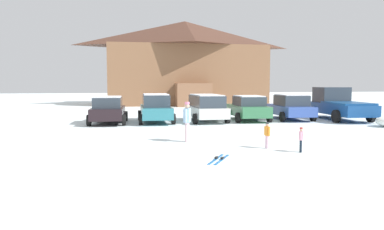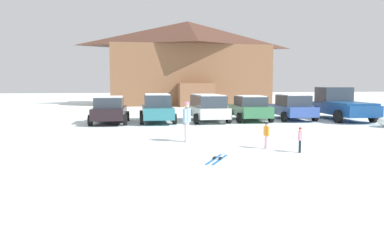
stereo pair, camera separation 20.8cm
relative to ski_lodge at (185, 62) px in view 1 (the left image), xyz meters
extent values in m
plane|color=white|center=(-3.95, -33.02, -4.81)|extent=(160.00, 160.00, 0.00)
cube|color=brown|center=(0.00, 0.05, -1.53)|extent=(17.47, 8.93, 6.55)
pyramid|color=#4E2F22|center=(0.00, 0.05, 3.21)|extent=(18.08, 9.54, 2.93)
cube|color=brown|center=(0.06, -5.20, -3.61)|extent=(3.62, 1.84, 2.40)
cube|color=black|center=(-7.86, -20.01, -4.16)|extent=(2.01, 4.19, 0.66)
cube|color=#2D3842|center=(-7.87, -20.21, -3.52)|extent=(1.70, 2.21, 0.61)
cube|color=white|center=(-7.87, -20.21, -3.19)|extent=(1.59, 2.10, 0.06)
cylinder|color=black|center=(-8.79, -18.69, -4.49)|extent=(0.25, 0.65, 0.64)
cylinder|color=black|center=(-6.83, -18.78, -4.49)|extent=(0.25, 0.65, 0.64)
cylinder|color=black|center=(-8.90, -21.24, -4.49)|extent=(0.25, 0.65, 0.64)
cylinder|color=black|center=(-6.94, -21.32, -4.49)|extent=(0.25, 0.65, 0.64)
cube|color=#2B7380|center=(-4.99, -19.76, -4.15)|extent=(1.87, 4.72, 0.67)
cube|color=#2D3842|center=(-4.99, -19.99, -3.45)|extent=(1.61, 2.47, 0.72)
cube|color=white|center=(-4.99, -19.99, -3.06)|extent=(1.50, 2.34, 0.06)
cylinder|color=black|center=(-5.93, -18.29, -4.49)|extent=(0.23, 0.64, 0.64)
cylinder|color=black|center=(-4.00, -18.32, -4.49)|extent=(0.23, 0.64, 0.64)
cylinder|color=black|center=(-5.98, -21.20, -4.49)|extent=(0.23, 0.64, 0.64)
cylinder|color=black|center=(-4.05, -21.23, -4.49)|extent=(0.23, 0.64, 0.64)
cube|color=silver|center=(-1.82, -19.99, -4.17)|extent=(1.97, 4.46, 0.64)
cube|color=#2D3842|center=(-1.81, -20.08, -3.50)|extent=(1.72, 3.39, 0.70)
cube|color=white|center=(-1.81, -20.08, -3.12)|extent=(1.61, 3.22, 0.06)
cylinder|color=black|center=(-2.85, -18.65, -4.49)|extent=(0.24, 0.65, 0.64)
cylinder|color=black|center=(-0.85, -18.60, -4.49)|extent=(0.24, 0.65, 0.64)
cylinder|color=black|center=(-2.78, -21.38, -4.49)|extent=(0.24, 0.65, 0.64)
cylinder|color=black|center=(-0.78, -21.33, -4.49)|extent=(0.24, 0.65, 0.64)
cube|color=#316E46|center=(0.99, -19.88, -4.15)|extent=(2.00, 4.17, 0.68)
cube|color=#2D3842|center=(0.98, -20.09, -3.52)|extent=(1.72, 2.19, 0.57)
cube|color=white|center=(0.98, -20.09, -3.20)|extent=(1.60, 2.08, 0.06)
cylinder|color=black|center=(0.02, -18.58, -4.49)|extent=(0.24, 0.65, 0.64)
cylinder|color=black|center=(2.04, -18.64, -4.49)|extent=(0.24, 0.65, 0.64)
cylinder|color=black|center=(-0.06, -21.12, -4.49)|extent=(0.24, 0.65, 0.64)
cylinder|color=black|center=(1.96, -21.19, -4.49)|extent=(0.24, 0.65, 0.64)
cube|color=#314D9C|center=(3.98, -19.70, -4.17)|extent=(2.10, 4.41, 0.63)
cube|color=#2D3842|center=(3.97, -19.91, -3.51)|extent=(1.78, 2.32, 0.68)
cube|color=white|center=(3.97, -19.91, -3.14)|extent=(1.66, 2.21, 0.06)
cylinder|color=black|center=(3.02, -18.31, -4.49)|extent=(0.25, 0.65, 0.64)
cylinder|color=black|center=(5.06, -18.41, -4.49)|extent=(0.25, 0.65, 0.64)
cylinder|color=black|center=(2.90, -20.99, -4.49)|extent=(0.25, 0.65, 0.64)
cylinder|color=black|center=(4.93, -21.08, -4.49)|extent=(0.25, 0.65, 0.64)
cube|color=navy|center=(7.15, -20.42, -4.06)|extent=(2.47, 6.03, 0.70)
cube|color=#2D3842|center=(7.23, -19.25, -3.18)|extent=(2.04, 2.01, 1.05)
cube|color=navy|center=(7.09, -21.46, -3.65)|extent=(2.30, 3.38, 0.12)
cylinder|color=black|center=(6.13, -18.58, -4.41)|extent=(0.31, 0.82, 0.80)
cylinder|color=black|center=(8.40, -18.73, -4.41)|extent=(0.31, 0.82, 0.80)
cylinder|color=black|center=(5.90, -22.12, -4.41)|extent=(0.31, 0.82, 0.80)
cylinder|color=black|center=(8.17, -22.27, -4.41)|extent=(0.31, 0.82, 0.80)
cylinder|color=beige|center=(-4.36, -27.95, -4.40)|extent=(0.15, 0.15, 0.82)
cylinder|color=beige|center=(-4.30, -27.78, -4.40)|extent=(0.15, 0.15, 0.82)
cube|color=#9CC1E4|center=(-4.33, -27.86, -3.70)|extent=(0.37, 0.46, 0.58)
cylinder|color=#9CC1E4|center=(-4.43, -28.10, -3.68)|extent=(0.11, 0.11, 0.55)
cylinder|color=#9CC1E4|center=(-4.23, -27.63, -3.68)|extent=(0.11, 0.11, 0.55)
sphere|color=tan|center=(-4.33, -27.86, -3.30)|extent=(0.21, 0.21, 0.21)
cylinder|color=pink|center=(-4.33, -27.86, -3.19)|extent=(0.20, 0.20, 0.10)
cylinder|color=black|center=(-0.71, -30.82, -4.59)|extent=(0.08, 0.08, 0.44)
cylinder|color=black|center=(-0.76, -30.90, -4.59)|extent=(0.08, 0.08, 0.44)
cube|color=pink|center=(-0.74, -30.86, -4.21)|extent=(0.22, 0.25, 0.31)
cylinder|color=pink|center=(-0.67, -30.74, -4.20)|extent=(0.06, 0.06, 0.29)
cylinder|color=pink|center=(-0.81, -30.98, -4.20)|extent=(0.06, 0.06, 0.29)
sphere|color=tan|center=(-0.74, -30.86, -4.00)|extent=(0.11, 0.11, 0.11)
cylinder|color=#AE332E|center=(-0.74, -30.86, -3.94)|extent=(0.11, 0.11, 0.05)
cylinder|color=silver|center=(-1.63, -29.86, -4.56)|extent=(0.09, 0.09, 0.49)
cylinder|color=silver|center=(-1.63, -29.96, -4.56)|extent=(0.09, 0.09, 0.49)
cube|color=orange|center=(-1.63, -29.91, -4.15)|extent=(0.15, 0.24, 0.34)
cylinder|color=orange|center=(-1.63, -29.76, -4.14)|extent=(0.07, 0.07, 0.33)
cylinder|color=orange|center=(-1.62, -30.06, -4.14)|extent=(0.07, 0.07, 0.33)
sphere|color=tan|center=(-1.63, -29.91, -3.91)|extent=(0.12, 0.12, 0.12)
cylinder|color=#252D30|center=(-1.63, -29.91, -3.85)|extent=(0.12, 0.12, 0.06)
cube|color=#1E63B0|center=(-3.82, -31.65, -4.80)|extent=(0.90, 1.50, 0.02)
cube|color=black|center=(-3.80, -31.60, -4.76)|extent=(0.17, 0.21, 0.06)
cube|color=#1E63B0|center=(-4.00, -31.55, -4.80)|extent=(0.90, 1.50, 0.02)
cube|color=black|center=(-3.97, -31.50, -4.76)|extent=(0.17, 0.21, 0.06)
camera|label=1|loc=(-6.83, -43.08, -2.34)|focal=35.00mm
camera|label=2|loc=(-6.63, -43.12, -2.34)|focal=35.00mm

